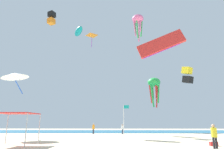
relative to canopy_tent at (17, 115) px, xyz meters
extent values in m
cube|color=beige|center=(7.82, 1.45, -2.45)|extent=(110.00, 110.00, 0.10)
cube|color=#1E6B93|center=(7.82, 30.61, -2.38)|extent=(110.00, 18.63, 0.03)
cylinder|color=#B2B2B7|center=(1.43, -1.30, -1.15)|extent=(0.07, 0.07, 2.49)
cylinder|color=#B2B2B7|center=(-1.43, 1.30, -1.15)|extent=(0.07, 0.07, 2.49)
cylinder|color=#B2B2B7|center=(1.43, 1.30, -1.15)|extent=(0.07, 0.07, 2.49)
cube|color=red|center=(0.00, 0.00, 0.12)|extent=(2.94, 2.67, 0.06)
cylinder|color=#33384C|center=(9.00, 18.49, -2.03)|extent=(0.14, 0.14, 0.73)
cylinder|color=#33384C|center=(9.07, 18.21, -2.03)|extent=(0.14, 0.14, 0.73)
cylinder|color=white|center=(9.03, 18.35, -1.34)|extent=(0.38, 0.38, 0.64)
sphere|color=tan|center=(9.03, 18.35, -0.90)|extent=(0.24, 0.24, 0.24)
cylinder|color=black|center=(14.88, -1.82, -2.02)|extent=(0.15, 0.15, 0.76)
cylinder|color=black|center=(15.13, -1.66, -2.02)|extent=(0.15, 0.15, 0.76)
cylinder|color=yellow|center=(15.01, -1.74, -1.31)|extent=(0.39, 0.39, 0.66)
sphere|color=tan|center=(15.01, -1.74, -0.86)|extent=(0.25, 0.25, 0.25)
cylinder|color=#33384C|center=(4.19, 18.64, -2.00)|extent=(0.15, 0.15, 0.79)
cylinder|color=#33384C|center=(4.05, 18.92, -2.00)|extent=(0.15, 0.15, 0.79)
cylinder|color=orange|center=(4.12, 18.78, -1.26)|extent=(0.41, 0.41, 0.69)
sphere|color=tan|center=(4.12, 18.78, -0.79)|extent=(0.26, 0.26, 0.26)
cylinder|color=silver|center=(8.88, 5.07, -0.59)|extent=(0.06, 0.06, 3.61)
cube|color=teal|center=(9.18, 5.07, 1.04)|extent=(0.55, 0.02, 0.35)
cube|color=red|center=(15.71, 0.10, -2.24)|extent=(0.56, 0.36, 0.32)
cube|color=white|center=(15.71, 0.10, -2.06)|extent=(0.57, 0.37, 0.03)
ellipsoid|color=green|center=(16.31, 27.23, 8.17)|extent=(3.31, 3.31, 1.98)
cylinder|color=green|center=(16.11, 28.04, 6.04)|extent=(0.38, 0.60, 3.06)
cylinder|color=red|center=(15.51, 27.46, 5.58)|extent=(0.68, 0.41, 3.97)
cylinder|color=green|center=(15.70, 26.65, 5.13)|extent=(0.66, 0.64, 4.89)
cylinder|color=red|center=(16.51, 26.41, 6.04)|extent=(0.38, 0.60, 3.06)
cylinder|color=green|center=(17.11, 26.99, 5.58)|extent=(0.68, 0.41, 3.97)
cylinder|color=red|center=(16.91, 27.80, 5.13)|extent=(0.66, 0.64, 4.89)
cube|color=black|center=(-4.85, 19.58, 20.59)|extent=(1.65, 1.60, 1.17)
cube|color=orange|center=(-4.85, 19.58, 19.12)|extent=(1.65, 1.60, 1.17)
cube|color=red|center=(13.80, 7.58, 9.16)|extent=(6.14, 1.63, 3.77)
cube|color=purple|center=(13.80, 7.58, 8.34)|extent=(4.73, 0.91, 2.08)
cone|color=white|center=(-4.75, 7.92, 5.26)|extent=(3.69, 3.64, 1.08)
cylinder|color=blue|center=(-4.92, 9.31, 4.21)|extent=(1.46, 0.29, 2.24)
cube|color=orange|center=(3.42, 18.97, 15.71)|extent=(2.50, 2.50, 0.10)
cylinder|color=purple|center=(3.42, 18.97, 14.24)|extent=(0.12, 0.12, 1.90)
ellipsoid|color=teal|center=(-0.62, 25.93, 19.95)|extent=(3.52, 5.06, 1.70)
cone|color=blue|center=(-0.62, 25.93, 20.70)|extent=(1.02, 0.96, 0.66)
ellipsoid|color=pink|center=(11.66, 13.54, 16.04)|extent=(2.61, 2.61, 1.34)
cylinder|color=pink|center=(12.04, 13.11, 14.60)|extent=(0.34, 0.36, 2.07)
cylinder|color=green|center=(12.22, 13.65, 14.29)|extent=(0.47, 0.26, 2.68)
cylinder|color=pink|center=(11.84, 14.07, 13.98)|extent=(0.31, 0.52, 3.30)
cylinder|color=green|center=(11.29, 13.96, 14.60)|extent=(0.34, 0.36, 2.07)
cylinder|color=pink|center=(11.11, 13.42, 14.29)|extent=(0.47, 0.26, 2.68)
cylinder|color=green|center=(11.48, 13.00, 13.98)|extent=(0.31, 0.52, 3.30)
cube|color=yellow|center=(21.62, 21.23, 9.22)|extent=(2.19, 2.23, 1.57)
cube|color=black|center=(21.62, 21.23, 7.45)|extent=(2.19, 2.23, 1.57)
camera|label=1|loc=(8.24, -16.70, -0.72)|focal=32.48mm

